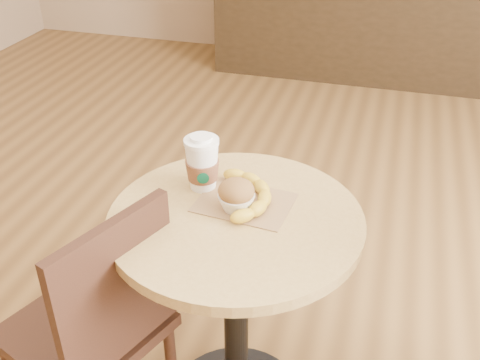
# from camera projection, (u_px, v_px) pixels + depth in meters

# --- Properties ---
(cafe_table) EXTENTS (0.65, 0.65, 0.75)m
(cafe_table) POSITION_uv_depth(u_px,v_px,m) (236.00, 286.00, 1.53)
(cafe_table) COLOR black
(cafe_table) RESTS_ON ground
(chair_left) EXTENTS (0.48, 0.48, 0.84)m
(chair_left) POSITION_uv_depth(u_px,v_px,m) (97.00, 326.00, 1.47)
(chair_left) COLOR #331C11
(chair_left) RESTS_ON ground
(service_counter) EXTENTS (2.30, 0.65, 1.04)m
(service_counter) POSITION_uv_depth(u_px,v_px,m) (372.00, 3.00, 4.04)
(service_counter) COLOR black
(service_counter) RESTS_ON ground
(kraft_bag) EXTENTS (0.26, 0.20, 0.00)m
(kraft_bag) POSITION_uv_depth(u_px,v_px,m) (245.00, 202.00, 1.45)
(kraft_bag) COLOR olive
(kraft_bag) RESTS_ON cafe_table
(coffee_cup) EXTENTS (0.09, 0.10, 0.15)m
(coffee_cup) POSITION_uv_depth(u_px,v_px,m) (202.00, 165.00, 1.49)
(coffee_cup) COLOR white
(coffee_cup) RESTS_ON cafe_table
(muffin) EXTENTS (0.09, 0.09, 0.08)m
(muffin) POSITION_uv_depth(u_px,v_px,m) (236.00, 195.00, 1.40)
(muffin) COLOR white
(muffin) RESTS_ON kraft_bag
(banana) EXTENTS (0.24, 0.29, 0.04)m
(banana) POSITION_uv_depth(u_px,v_px,m) (245.00, 195.00, 1.45)
(banana) COLOR gold
(banana) RESTS_ON kraft_bag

